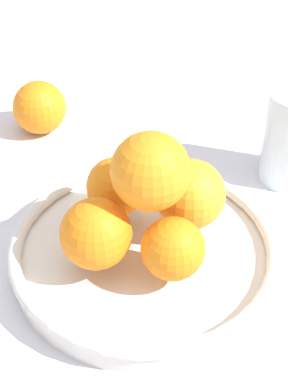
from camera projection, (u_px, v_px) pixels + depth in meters
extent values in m
plane|color=silver|center=(144.00, 265.00, 0.72)|extent=(4.00, 4.00, 0.00)
cylinder|color=silver|center=(144.00, 258.00, 0.71)|extent=(0.29, 0.29, 0.02)
torus|color=silver|center=(144.00, 246.00, 0.70)|extent=(0.30, 0.30, 0.01)
sphere|color=orange|center=(173.00, 249.00, 0.64)|extent=(0.07, 0.07, 0.07)
sphere|color=orange|center=(190.00, 194.00, 0.70)|extent=(0.08, 0.08, 0.08)
sphere|color=orange|center=(116.00, 187.00, 0.71)|extent=(0.07, 0.07, 0.07)
sphere|color=orange|center=(96.00, 234.00, 0.65)|extent=(0.07, 0.07, 0.07)
sphere|color=orange|center=(153.00, 169.00, 0.64)|extent=(0.07, 0.07, 0.07)
sphere|color=orange|center=(151.00, 170.00, 0.63)|extent=(0.08, 0.08, 0.08)
sphere|color=orange|center=(40.00, 107.00, 0.90)|extent=(0.08, 0.08, 0.08)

